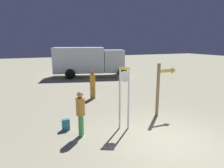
# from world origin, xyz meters

# --- Properties ---
(ground_plane) EXTENTS (80.00, 80.00, 0.00)m
(ground_plane) POSITION_xyz_m (0.00, 0.00, 0.00)
(ground_plane) COLOR tan
(standing_clock) EXTENTS (0.41, 0.26, 2.37)m
(standing_clock) POSITION_xyz_m (-0.96, 1.51, 1.44)
(standing_clock) COLOR silver
(standing_clock) RESTS_ON ground_plane
(arrow_sign) EXTENTS (0.98, 0.26, 2.36)m
(arrow_sign) POSITION_xyz_m (1.33, 2.13, 1.56)
(arrow_sign) COLOR #947754
(arrow_sign) RESTS_ON ground_plane
(person_near_clock) EXTENTS (0.31, 0.31, 1.62)m
(person_near_clock) POSITION_xyz_m (-2.62, 1.55, 0.91)
(person_near_clock) COLOR #47A054
(person_near_clock) RESTS_ON ground_plane
(backpack) EXTENTS (0.27, 0.21, 0.42)m
(backpack) POSITION_xyz_m (-3.04, 2.24, 0.21)
(backpack) COLOR teal
(backpack) RESTS_ON ground_plane
(person_distant) EXTENTS (0.32, 0.32, 1.66)m
(person_distant) POSITION_xyz_m (-0.82, 5.86, 0.93)
(person_distant) COLOR gold
(person_distant) RESTS_ON ground_plane
(box_truck_near) EXTENTS (7.15, 4.23, 2.78)m
(box_truck_near) POSITION_xyz_m (1.09, 13.20, 1.56)
(box_truck_near) COLOR silver
(box_truck_near) RESTS_ON ground_plane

